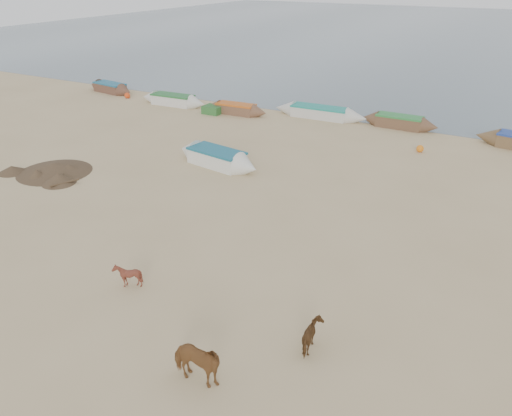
{
  "coord_description": "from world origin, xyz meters",
  "views": [
    {
      "loc": [
        9.25,
        -12.74,
        10.32
      ],
      "look_at": [
        0.0,
        4.0,
        1.0
      ],
      "focal_mm": 35.0,
      "sensor_mm": 36.0,
      "label": 1
    }
  ],
  "objects_px": {
    "cow_adult": "(196,364)",
    "calf_right": "(313,337)",
    "near_canoe": "(217,158)",
    "calf_front": "(127,275)"
  },
  "relations": [
    {
      "from": "near_canoe",
      "to": "calf_right",
      "type": "bearing_deg",
      "value": -37.28
    },
    {
      "from": "calf_right",
      "to": "near_canoe",
      "type": "height_order",
      "value": "calf_right"
    },
    {
      "from": "cow_adult",
      "to": "near_canoe",
      "type": "bearing_deg",
      "value": 28.25
    },
    {
      "from": "cow_adult",
      "to": "calf_front",
      "type": "relative_size",
      "value": 1.84
    },
    {
      "from": "calf_front",
      "to": "near_canoe",
      "type": "distance_m",
      "value": 12.2
    },
    {
      "from": "calf_front",
      "to": "near_canoe",
      "type": "bearing_deg",
      "value": -151.03
    },
    {
      "from": "calf_right",
      "to": "calf_front",
      "type": "bearing_deg",
      "value": 56.88
    },
    {
      "from": "calf_right",
      "to": "near_canoe",
      "type": "relative_size",
      "value": 0.16
    },
    {
      "from": "cow_adult",
      "to": "calf_front",
      "type": "distance_m",
      "value": 5.49
    },
    {
      "from": "cow_adult",
      "to": "calf_right",
      "type": "xyz_separation_m",
      "value": [
        2.23,
        2.78,
        -0.23
      ]
    }
  ]
}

